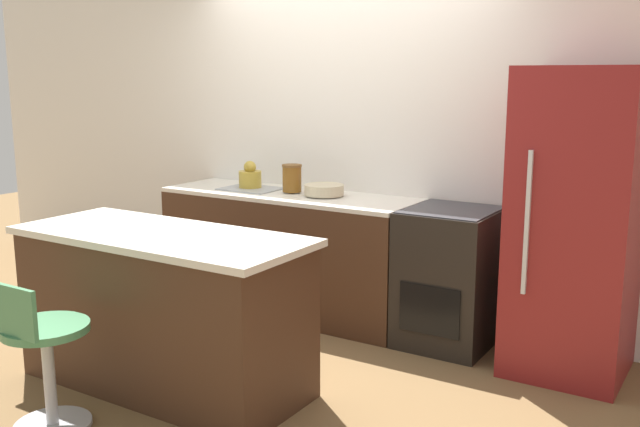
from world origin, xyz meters
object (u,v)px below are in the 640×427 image
(stool_chair, at_px, (43,356))
(kettle, at_px, (250,177))
(refrigerator, at_px, (576,224))
(mixing_bowl, at_px, (324,190))
(oven_range, at_px, (449,277))

(stool_chair, relative_size, kettle, 3.88)
(refrigerator, bearing_deg, mixing_bowl, 178.10)
(oven_range, xyz_separation_m, mixing_bowl, (-0.99, 0.03, 0.50))
(oven_range, height_order, mixing_bowl, mixing_bowl)
(refrigerator, distance_m, kettle, 2.45)
(mixing_bowl, bearing_deg, stool_chair, -96.93)
(oven_range, relative_size, refrigerator, 0.50)
(refrigerator, xyz_separation_m, mixing_bowl, (-1.78, 0.06, 0.04))
(refrigerator, bearing_deg, stool_chair, -133.34)
(kettle, bearing_deg, stool_chair, -79.78)
(oven_range, height_order, stool_chair, oven_range)
(stool_chair, distance_m, kettle, 2.34)
(stool_chair, height_order, kettle, kettle)
(refrigerator, height_order, stool_chair, refrigerator)
(stool_chair, distance_m, mixing_bowl, 2.31)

